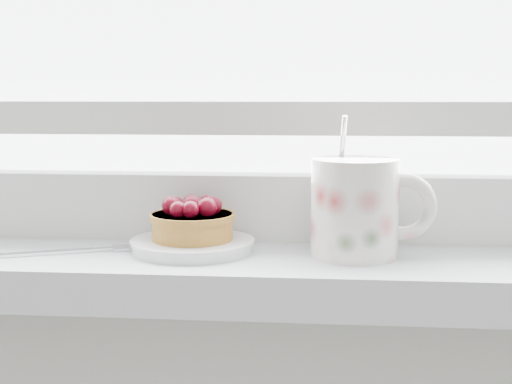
# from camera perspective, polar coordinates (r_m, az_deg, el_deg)

# --- Properties ---
(saucer) EXTENTS (0.12, 0.12, 0.01)m
(saucer) POSITION_cam_1_polar(r_m,az_deg,el_deg) (0.72, -5.09, -4.26)
(saucer) COLOR white
(saucer) RESTS_ON windowsill
(raspberry_tart) EXTENTS (0.08, 0.08, 0.04)m
(raspberry_tart) POSITION_cam_1_polar(r_m,az_deg,el_deg) (0.71, -5.11, -2.30)
(raspberry_tart) COLOR #996321
(raspberry_tart) RESTS_ON saucer
(floral_mug) EXTENTS (0.12, 0.08, 0.14)m
(floral_mug) POSITION_cam_1_polar(r_m,az_deg,el_deg) (0.69, 8.17, -1.10)
(floral_mug) COLOR silver
(floral_mug) RESTS_ON windowsill
(fork) EXTENTS (0.17, 0.09, 0.00)m
(fork) POSITION_cam_1_polar(r_m,az_deg,el_deg) (0.73, -14.02, -4.57)
(fork) COLOR silver
(fork) RESTS_ON windowsill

